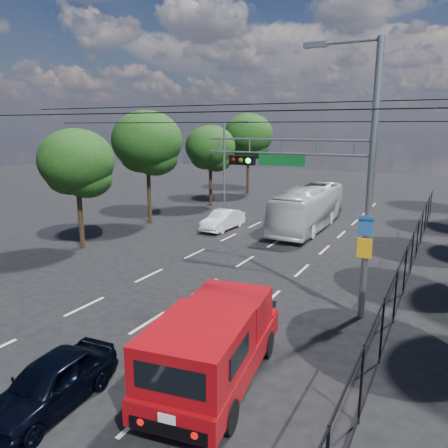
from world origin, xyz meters
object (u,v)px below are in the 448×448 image
Objects in this scene: signal_mast at (335,170)px; red_pickup at (214,343)px; navy_hatchback at (50,383)px; white_bus at (308,208)px; white_van at (223,220)px.

signal_mast reaches higher than red_pickup.
navy_hatchback is (-3.03, -2.72, -0.53)m from red_pickup.
white_bus reaches higher than white_van.
navy_hatchback is at bearing -116.70° from signal_mast.
red_pickup is 0.61× the size of white_bus.
white_van is at bearing 134.69° from signal_mast.
white_van is at bearing 101.10° from navy_hatchback.
red_pickup is 19.08m from white_bus.
white_van is (-4.91, -2.93, -0.75)m from white_bus.
navy_hatchback is 0.97× the size of white_van.
white_bus is 5.77m from white_van.
red_pickup reaches higher than navy_hatchback.
navy_hatchback is at bearing -71.98° from white_van.
signal_mast is at bearing 76.94° from red_pickup.
white_bus is at bearing 33.36° from white_van.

